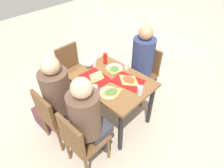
% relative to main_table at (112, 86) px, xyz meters
% --- Properties ---
extents(ground_plane, '(10.00, 10.00, 0.02)m').
position_rel_main_table_xyz_m(ground_plane, '(0.00, 0.00, -0.63)').
color(ground_plane, '#B7A893').
extents(main_table, '(0.99, 0.73, 0.73)m').
position_rel_main_table_xyz_m(main_table, '(0.00, 0.00, 0.00)').
color(main_table, brown).
rests_on(main_table, ground_plane).
extents(chair_near_left, '(0.40, 0.40, 0.84)m').
position_rel_main_table_xyz_m(chair_near_left, '(-0.25, -0.75, -0.13)').
color(chair_near_left, brown).
rests_on(chair_near_left, ground_plane).
extents(chair_near_right, '(0.40, 0.40, 0.84)m').
position_rel_main_table_xyz_m(chair_near_right, '(0.25, -0.75, -0.13)').
color(chair_near_right, brown).
rests_on(chair_near_right, ground_plane).
extents(chair_far_side, '(0.40, 0.40, 0.84)m').
position_rel_main_table_xyz_m(chair_far_side, '(0.00, 0.75, -0.13)').
color(chair_far_side, brown).
rests_on(chair_far_side, ground_plane).
extents(chair_left_end, '(0.40, 0.40, 0.84)m').
position_rel_main_table_xyz_m(chair_left_end, '(-0.88, 0.00, -0.13)').
color(chair_left_end, brown).
rests_on(chair_left_end, ground_plane).
extents(person_in_red, '(0.32, 0.42, 1.25)m').
position_rel_main_table_xyz_m(person_in_red, '(-0.25, -0.61, 0.12)').
color(person_in_red, '#383842').
rests_on(person_in_red, ground_plane).
extents(person_in_brown_jacket, '(0.32, 0.42, 1.25)m').
position_rel_main_table_xyz_m(person_in_brown_jacket, '(0.25, -0.61, 0.12)').
color(person_in_brown_jacket, '#383842').
rests_on(person_in_brown_jacket, ground_plane).
extents(person_far_side, '(0.32, 0.42, 1.25)m').
position_rel_main_table_xyz_m(person_far_side, '(-0.00, 0.61, 0.12)').
color(person_far_side, '#383842').
rests_on(person_far_side, ground_plane).
extents(tray_red_near, '(0.38, 0.29, 0.02)m').
position_rel_main_table_xyz_m(tray_red_near, '(-0.17, -0.13, 0.12)').
color(tray_red_near, '#B21414').
rests_on(tray_red_near, main_table).
extents(tray_red_far, '(0.39, 0.31, 0.02)m').
position_rel_main_table_xyz_m(tray_red_far, '(0.17, 0.11, 0.12)').
color(tray_red_far, '#B21414').
rests_on(tray_red_far, main_table).
extents(paper_plate_center, '(0.22, 0.22, 0.01)m').
position_rel_main_table_xyz_m(paper_plate_center, '(-0.15, 0.20, 0.12)').
color(paper_plate_center, white).
rests_on(paper_plate_center, main_table).
extents(paper_plate_near_edge, '(0.22, 0.22, 0.01)m').
position_rel_main_table_xyz_m(paper_plate_near_edge, '(0.15, -0.20, 0.12)').
color(paper_plate_near_edge, white).
rests_on(paper_plate_near_edge, main_table).
extents(pizza_slice_a, '(0.22, 0.25, 0.02)m').
position_rel_main_table_xyz_m(pizza_slice_a, '(-0.17, -0.11, 0.14)').
color(pizza_slice_a, tan).
rests_on(pizza_slice_a, tray_red_near).
extents(pizza_slice_b, '(0.24, 0.17, 0.02)m').
position_rel_main_table_xyz_m(pizza_slice_b, '(0.18, 0.12, 0.14)').
color(pizza_slice_b, tan).
rests_on(pizza_slice_b, tray_red_far).
extents(pizza_slice_c, '(0.24, 0.24, 0.02)m').
position_rel_main_table_xyz_m(pizza_slice_c, '(-0.12, 0.17, 0.13)').
color(pizza_slice_c, tan).
rests_on(pizza_slice_c, paper_plate_center).
extents(pizza_slice_d, '(0.22, 0.26, 0.02)m').
position_rel_main_table_xyz_m(pizza_slice_d, '(0.17, -0.19, 0.13)').
color(pizza_slice_d, '#C68C47').
rests_on(pizza_slice_d, paper_plate_near_edge).
extents(plastic_cup_a, '(0.07, 0.07, 0.10)m').
position_rel_main_table_xyz_m(plastic_cup_a, '(-0.02, 0.31, 0.16)').
color(plastic_cup_a, white).
rests_on(plastic_cup_a, main_table).
extents(plastic_cup_b, '(0.07, 0.07, 0.10)m').
position_rel_main_table_xyz_m(plastic_cup_b, '(0.02, -0.31, 0.16)').
color(plastic_cup_b, white).
rests_on(plastic_cup_b, main_table).
extents(plastic_cup_c, '(0.07, 0.07, 0.10)m').
position_rel_main_table_xyz_m(plastic_cup_c, '(-0.40, 0.05, 0.16)').
color(plastic_cup_c, white).
rests_on(plastic_cup_c, main_table).
extents(soda_can, '(0.07, 0.07, 0.12)m').
position_rel_main_table_xyz_m(soda_can, '(0.42, 0.02, 0.17)').
color(soda_can, '#B7BCC6').
rests_on(soda_can, main_table).
extents(condiment_bottle, '(0.06, 0.06, 0.16)m').
position_rel_main_table_xyz_m(condiment_bottle, '(-0.32, 0.20, 0.19)').
color(condiment_bottle, red).
rests_on(condiment_bottle, main_table).
extents(foil_bundle, '(0.10, 0.10, 0.10)m').
position_rel_main_table_xyz_m(foil_bundle, '(-0.42, -0.02, 0.16)').
color(foil_bundle, silver).
rests_on(foil_bundle, main_table).
extents(handbag, '(0.32, 0.16, 0.28)m').
position_rel_main_table_xyz_m(handbag, '(-0.60, -0.77, -0.48)').
color(handbag, '#592D38').
rests_on(handbag, ground_plane).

